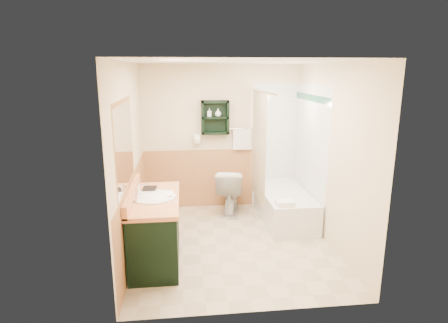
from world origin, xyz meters
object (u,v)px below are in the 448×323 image
Objects in this scene: soap_bottle_a at (209,115)px; soap_bottle_b at (218,113)px; vanity_book at (142,181)px; bathtub at (284,205)px; hair_dryer at (197,139)px; toilet at (230,191)px; vanity at (156,229)px; wall_shelf at (215,117)px.

soap_bottle_b is (0.14, 0.00, 0.02)m from soap_bottle_a.
soap_bottle_b is (1.11, 1.42, 0.68)m from vanity_book.
bathtub is 11.60× the size of soap_bottle_b.
vanity_book reaches higher than bathtub.
toilet is at bearing -28.84° from hair_dryer.
vanity is at bearing -114.78° from soap_bottle_a.
soap_bottle_b is (0.35, -0.03, 0.42)m from hair_dryer.
vanity_book is 1.80× the size of soap_bottle_b.
vanity is (-0.89, -1.74, -1.14)m from wall_shelf.
hair_dryer is at bearing 175.07° from soap_bottle_b.
vanity_book is (-1.06, -1.43, -0.62)m from wall_shelf.
wall_shelf is 0.37× the size of bathtub.
wall_shelf reaches higher than bathtub.
vanity_book reaches higher than vanity.
vanity reaches higher than bathtub.
hair_dryer is 0.54m from soap_bottle_b.
vanity_book is (-1.28, -1.17, 0.56)m from toilet.
soap_bottle_a is 1.03× the size of soap_bottle_b.
vanity is at bearing 64.87° from toilet.
vanity is 9.92× the size of soap_bottle_b.
soap_bottle_b is at bearing 0.00° from soap_bottle_a.
wall_shelf is 2.29× the size of hair_dryer.
soap_bottle_a is at bearing 180.00° from soap_bottle_b.
soap_bottle_a is at bearing -8.24° from hair_dryer.
wall_shelf reaches higher than soap_bottle_b.
soap_bottle_b is (-0.17, 0.25, 1.25)m from toilet.
soap_bottle_a is (-1.12, 0.64, 1.36)m from bathtub.
soap_bottle_a is (-0.09, -0.01, 0.05)m from wall_shelf.
vanity is at bearing -117.19° from wall_shelf.
hair_dryer is at bearing -17.14° from toilet.
toilet is 1.28m from soap_bottle_b.
bathtub is 11.23× the size of soap_bottle_a.
soap_bottle_a is at bearing -176.92° from wall_shelf.
hair_dryer is at bearing 64.60° from vanity_book.
toilet is at bearing 154.46° from bathtub.
vanity_book is at bearing 117.66° from vanity.
bathtub is 6.44× the size of vanity_book.
bathtub is 2.00× the size of toilet.
bathtub is at bearing 166.17° from toilet.
toilet is (-0.81, 0.39, 0.14)m from bathtub.
soap_bottle_b is at bearing 54.31° from vanity_book.
soap_bottle_b is at bearing -5.99° from wall_shelf.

